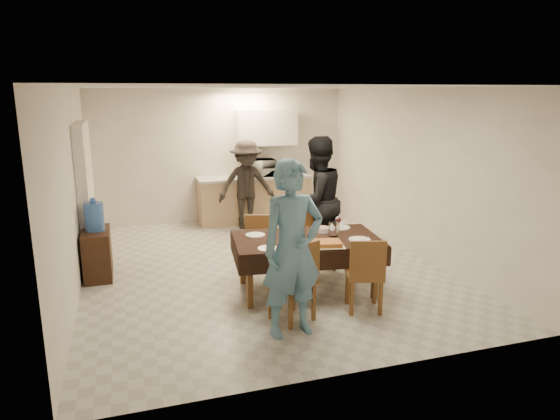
# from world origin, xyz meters

# --- Properties ---
(floor) EXTENTS (5.00, 6.00, 0.02)m
(floor) POSITION_xyz_m (0.00, 0.00, 0.00)
(floor) COLOR beige
(floor) RESTS_ON ground
(ceiling) EXTENTS (5.00, 6.00, 0.02)m
(ceiling) POSITION_xyz_m (0.00, 0.00, 2.60)
(ceiling) COLOR white
(ceiling) RESTS_ON wall_back
(wall_back) EXTENTS (5.00, 0.02, 2.60)m
(wall_back) POSITION_xyz_m (0.00, 3.00, 1.30)
(wall_back) COLOR silver
(wall_back) RESTS_ON floor
(wall_front) EXTENTS (5.00, 0.02, 2.60)m
(wall_front) POSITION_xyz_m (0.00, -3.00, 1.30)
(wall_front) COLOR silver
(wall_front) RESTS_ON floor
(wall_left) EXTENTS (0.02, 6.00, 2.60)m
(wall_left) POSITION_xyz_m (-2.50, 0.00, 1.30)
(wall_left) COLOR silver
(wall_left) RESTS_ON floor
(wall_right) EXTENTS (0.02, 6.00, 2.60)m
(wall_right) POSITION_xyz_m (2.50, 0.00, 1.30)
(wall_right) COLOR silver
(wall_right) RESTS_ON floor
(stub_partition) EXTENTS (0.15, 1.40, 2.10)m
(stub_partition) POSITION_xyz_m (-2.42, 1.20, 1.05)
(stub_partition) COLOR white
(stub_partition) RESTS_ON floor
(kitchen_base_cabinet) EXTENTS (2.20, 0.60, 0.86)m
(kitchen_base_cabinet) POSITION_xyz_m (0.60, 2.68, 0.43)
(kitchen_base_cabinet) COLOR tan
(kitchen_base_cabinet) RESTS_ON floor
(kitchen_worktop) EXTENTS (2.24, 0.64, 0.05)m
(kitchen_worktop) POSITION_xyz_m (0.60, 2.68, 0.89)
(kitchen_worktop) COLOR #A5A5A1
(kitchen_worktop) RESTS_ON kitchen_base_cabinet
(upper_cabinet) EXTENTS (1.20, 0.34, 0.70)m
(upper_cabinet) POSITION_xyz_m (0.90, 2.82, 1.85)
(upper_cabinet) COLOR silver
(upper_cabinet) RESTS_ON wall_back
(dining_table) EXTENTS (1.96, 1.29, 0.72)m
(dining_table) POSITION_xyz_m (0.32, -1.02, 0.69)
(dining_table) COLOR black
(dining_table) RESTS_ON floor
(chair_near_left) EXTENTS (0.57, 0.58, 0.52)m
(chair_near_left) POSITION_xyz_m (-0.13, -1.86, 0.58)
(chair_near_left) COLOR brown
(chair_near_left) RESTS_ON floor
(chair_near_right) EXTENTS (0.52, 0.52, 0.49)m
(chair_near_right) POSITION_xyz_m (0.77, -1.86, 0.56)
(chair_near_right) COLOR brown
(chair_near_right) RESTS_ON floor
(chair_far_left) EXTENTS (0.48, 0.49, 0.45)m
(chair_far_left) POSITION_xyz_m (-0.13, -0.35, 0.51)
(chair_far_left) COLOR brown
(chair_far_left) RESTS_ON floor
(chair_far_right) EXTENTS (0.49, 0.49, 0.56)m
(chair_far_right) POSITION_xyz_m (0.77, -0.37, 0.63)
(chair_far_right) COLOR brown
(chair_far_right) RESTS_ON floor
(console) EXTENTS (0.37, 0.73, 0.68)m
(console) POSITION_xyz_m (-2.28, 0.33, 0.34)
(console) COLOR #321E10
(console) RESTS_ON floor
(water_jug) EXTENTS (0.26, 0.26, 0.39)m
(water_jug) POSITION_xyz_m (-2.28, 0.33, 0.87)
(water_jug) COLOR #3C6DC9
(water_jug) RESTS_ON console
(wine_bottle) EXTENTS (0.08, 0.08, 0.31)m
(wine_bottle) POSITION_xyz_m (0.27, -0.97, 0.87)
(wine_bottle) COLOR black
(wine_bottle) RESTS_ON dining_table
(water_pitcher) EXTENTS (0.12, 0.12, 0.19)m
(water_pitcher) POSITION_xyz_m (0.67, -1.07, 0.82)
(water_pitcher) COLOR white
(water_pitcher) RESTS_ON dining_table
(savoury_tart) EXTENTS (0.50, 0.42, 0.06)m
(savoury_tart) POSITION_xyz_m (0.42, -1.40, 0.75)
(savoury_tart) COLOR #AF7133
(savoury_tart) RESTS_ON dining_table
(salad_bowl) EXTENTS (0.17, 0.17, 0.07)m
(salad_bowl) POSITION_xyz_m (0.62, -0.84, 0.75)
(salad_bowl) COLOR white
(salad_bowl) RESTS_ON dining_table
(mushroom_dish) EXTENTS (0.21, 0.21, 0.04)m
(mushroom_dish) POSITION_xyz_m (0.27, -0.74, 0.74)
(mushroom_dish) COLOR white
(mushroom_dish) RESTS_ON dining_table
(wine_glass_a) EXTENTS (0.08, 0.08, 0.18)m
(wine_glass_a) POSITION_xyz_m (-0.23, -1.27, 0.81)
(wine_glass_a) COLOR white
(wine_glass_a) RESTS_ON dining_table
(wine_glass_b) EXTENTS (0.08, 0.08, 0.19)m
(wine_glass_b) POSITION_xyz_m (0.87, -0.77, 0.81)
(wine_glass_b) COLOR white
(wine_glass_b) RESTS_ON dining_table
(wine_glass_c) EXTENTS (0.09, 0.09, 0.19)m
(wine_glass_c) POSITION_xyz_m (0.12, -0.72, 0.82)
(wine_glass_c) COLOR white
(wine_glass_c) RESTS_ON dining_table
(plate_near_left) EXTENTS (0.25, 0.25, 0.01)m
(plate_near_left) POSITION_xyz_m (-0.28, -1.32, 0.73)
(plate_near_left) COLOR white
(plate_near_left) RESTS_ON dining_table
(plate_near_right) EXTENTS (0.27, 0.27, 0.02)m
(plate_near_right) POSITION_xyz_m (0.92, -1.32, 0.73)
(plate_near_right) COLOR white
(plate_near_right) RESTS_ON dining_table
(plate_far_left) EXTENTS (0.25, 0.25, 0.01)m
(plate_far_left) POSITION_xyz_m (-0.28, -0.72, 0.73)
(plate_far_left) COLOR white
(plate_far_left) RESTS_ON dining_table
(plate_far_right) EXTENTS (0.28, 0.28, 0.02)m
(plate_far_right) POSITION_xyz_m (0.92, -0.72, 0.73)
(plate_far_right) COLOR white
(plate_far_right) RESTS_ON dining_table
(microwave) EXTENTS (0.59, 0.40, 0.33)m
(microwave) POSITION_xyz_m (0.72, 2.68, 1.07)
(microwave) COLOR silver
(microwave) RESTS_ON kitchen_worktop
(person_near) EXTENTS (0.74, 0.53, 1.89)m
(person_near) POSITION_xyz_m (-0.23, -2.07, 0.94)
(person_near) COLOR teal
(person_near) RESTS_ON floor
(person_far) EXTENTS (1.12, 0.99, 1.91)m
(person_far) POSITION_xyz_m (0.87, 0.03, 0.96)
(person_far) COLOR black
(person_far) RESTS_ON floor
(person_kitchen) EXTENTS (1.08, 0.62, 1.67)m
(person_kitchen) POSITION_xyz_m (0.33, 2.23, 0.83)
(person_kitchen) COLOR black
(person_kitchen) RESTS_ON floor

